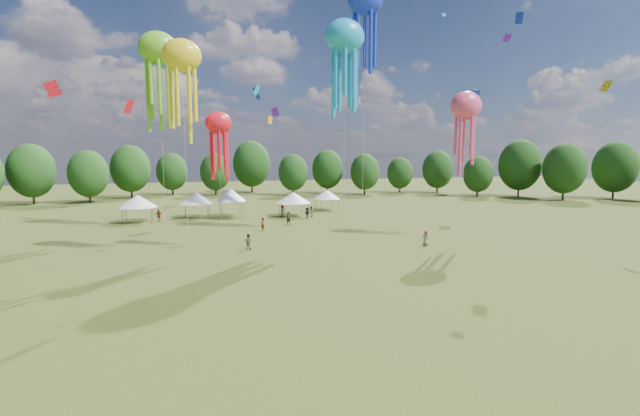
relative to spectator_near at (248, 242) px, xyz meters
name	(u,v)px	position (x,y,z in m)	size (l,w,h in m)	color
ground	(528,397)	(6.47, -30.60, -0.80)	(300.00, 300.00, 0.00)	#384416
spectator_near	(248,242)	(0.00, 0.00, 0.00)	(0.77, 0.60, 1.59)	gray
spectators_far	(284,216)	(7.66, 16.49, 0.07)	(28.90, 27.48, 1.88)	gray
festival_tents	(236,197)	(1.86, 24.94, 2.20)	(35.52, 10.64, 4.37)	#47474C
show_kites	(300,61)	(8.01, 8.76, 20.22)	(37.93, 20.55, 32.11)	yellow
small_kites	(271,6)	(5.38, 12.82, 27.61)	(75.73, 65.51, 44.72)	yellow
treeline	(235,173)	(2.60, 31.92, 5.75)	(201.57, 95.24, 13.43)	#38281C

